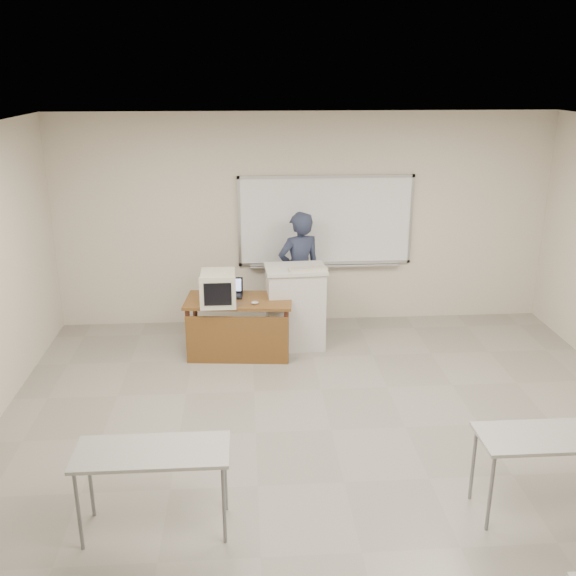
{
  "coord_description": "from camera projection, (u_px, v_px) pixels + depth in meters",
  "views": [
    {
      "loc": [
        -0.84,
        -4.85,
        3.52
      ],
      "look_at": [
        -0.36,
        2.2,
        1.11
      ],
      "focal_mm": 40.0,
      "sensor_mm": 36.0,
      "label": 1
    }
  ],
  "objects": [
    {
      "name": "floor",
      "position": [
        344.0,
        483.0,
        5.77
      ],
      "size": [
        7.0,
        8.0,
        0.01
      ],
      "primitive_type": "cube",
      "color": "gray",
      "rests_on": "ground"
    },
    {
      "name": "whiteboard",
      "position": [
        326.0,
        222.0,
        9.06
      ],
      "size": [
        2.48,
        0.1,
        1.31
      ],
      "color": "white",
      "rests_on": "floor"
    },
    {
      "name": "student_desks",
      "position": [
        378.0,
        520.0,
        4.28
      ],
      "size": [
        4.4,
        2.2,
        0.73
      ],
      "color": "#969690",
      "rests_on": "floor"
    },
    {
      "name": "instructor_desk",
      "position": [
        239.0,
        318.0,
        8.13
      ],
      "size": [
        1.35,
        0.68,
        0.75
      ],
      "rotation": [
        0.0,
        0.0,
        -0.09
      ],
      "color": "brown",
      "rests_on": "floor"
    },
    {
      "name": "podium",
      "position": [
        295.0,
        307.0,
        8.47
      ],
      "size": [
        0.78,
        0.57,
        1.1
      ],
      "rotation": [
        0.0,
        0.0,
        0.05
      ],
      "color": "silver",
      "rests_on": "floor"
    },
    {
      "name": "crt_monitor",
      "position": [
        218.0,
        288.0,
        7.97
      ],
      "size": [
        0.44,
        0.49,
        0.42
      ],
      "rotation": [
        0.0,
        0.0,
        0.01
      ],
      "color": "beige",
      "rests_on": "instructor_desk"
    },
    {
      "name": "laptop",
      "position": [
        231.0,
        291.0,
        8.28
      ],
      "size": [
        0.29,
        0.27,
        0.22
      ],
      "rotation": [
        0.0,
        0.0,
        -0.07
      ],
      "color": "black",
      "rests_on": "instructor_desk"
    },
    {
      "name": "mouse",
      "position": [
        255.0,
        303.0,
        7.98
      ],
      "size": [
        0.12,
        0.1,
        0.04
      ],
      "primitive_type": "ellipsoid",
      "rotation": [
        0.0,
        0.0,
        0.43
      ],
      "color": "#A0A1A8",
      "rests_on": "instructor_desk"
    },
    {
      "name": "keyboard",
      "position": [
        308.0,
        269.0,
        8.18
      ],
      "size": [
        0.51,
        0.24,
        0.03
      ],
      "primitive_type": "cube",
      "rotation": [
        0.0,
        0.0,
        0.16
      ],
      "color": "beige",
      "rests_on": "podium"
    },
    {
      "name": "presenter",
      "position": [
        299.0,
        272.0,
        8.9
      ],
      "size": [
        0.73,
        0.6,
        1.71
      ],
      "primitive_type": "imported",
      "rotation": [
        0.0,
        0.0,
        3.48
      ],
      "color": "black",
      "rests_on": "floor"
    }
  ]
}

